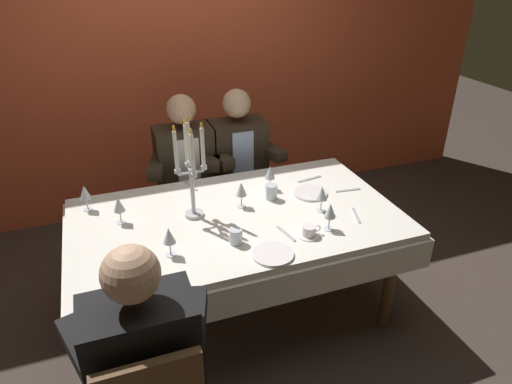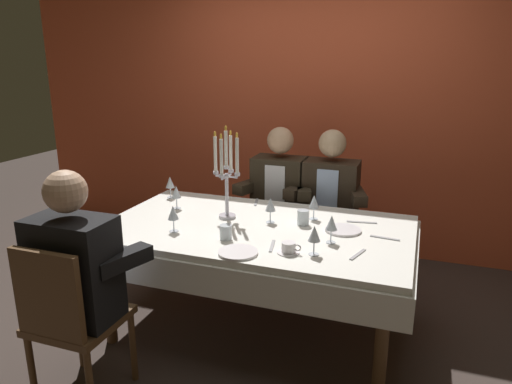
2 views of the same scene
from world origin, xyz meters
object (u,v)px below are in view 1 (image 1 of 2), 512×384
wine_glass_3 (330,211)px  wine_glass_2 (85,193)px  dinner_plate_0 (273,254)px  wine_glass_6 (169,236)px  water_tumbler_1 (271,192)px  candelabra (191,171)px  wine_glass_0 (322,194)px  wine_glass_1 (119,205)px  seated_diner_2 (237,154)px  coffee_cup_0 (309,232)px  dinner_plate_1 (310,193)px  water_tumbler_0 (236,236)px  wine_glass_5 (270,173)px  seated_diner_0 (144,358)px  wine_glass_4 (241,190)px  seated_diner_1 (185,161)px  dining_table (237,232)px

wine_glass_3 → wine_glass_2: bearing=151.3°
dinner_plate_0 → wine_glass_6: (-0.49, 0.18, 0.11)m
water_tumbler_1 → candelabra: bearing=-175.7°
dinner_plate_0 → water_tumbler_1: size_ratio=2.26×
wine_glass_0 → wine_glass_6: 0.94m
wine_glass_6 → wine_glass_1: bearing=116.8°
candelabra → seated_diner_2: (0.53, 0.80, -0.29)m
wine_glass_6 → coffee_cup_0: wine_glass_6 is taller
wine_glass_0 → seated_diner_2: bearing=101.1°
wine_glass_1 → coffee_cup_0: size_ratio=1.24×
candelabra → dinner_plate_1: size_ratio=2.76×
water_tumbler_0 → dinner_plate_1: bearing=30.7°
water_tumbler_0 → water_tumbler_1: size_ratio=0.91×
wine_glass_5 → seated_diner_0: (-0.97, -1.13, -0.12)m
wine_glass_5 → seated_diner_0: seated_diner_0 is taller
dinner_plate_1 → wine_glass_2: wine_glass_2 is taller
wine_glass_1 → wine_glass_4: same height
wine_glass_2 → seated_diner_1: 0.88m
water_tumbler_1 → seated_diner_2: seated_diner_2 is taller
dining_table → wine_glass_3: wine_glass_3 is taller
wine_glass_3 → water_tumbler_1: (-0.17, 0.44, -0.07)m
wine_glass_4 → wine_glass_5: bearing=32.2°
dining_table → wine_glass_1: size_ratio=11.83×
water_tumbler_0 → coffee_cup_0: bearing=-9.9°
dining_table → seated_diner_1: 0.90m
wine_glass_5 → wine_glass_3: bearing=-76.9°
water_tumbler_0 → coffee_cup_0: water_tumbler_0 is taller
coffee_cup_0 → wine_glass_3: bearing=9.6°
seated_diner_0 → seated_diner_1: (0.54, 1.77, 0.00)m
water_tumbler_1 → seated_diner_1: 0.86m
dinner_plate_1 → wine_glass_1: wine_glass_1 is taller
wine_glass_4 → coffee_cup_0: size_ratio=1.24×
dining_table → wine_glass_2: size_ratio=11.83×
dining_table → water_tumbler_1: bearing=24.3°
wine_glass_2 → seated_diner_1: bearing=36.4°
water_tumbler_1 → coffee_cup_0: 0.47m
seated_diner_1 → coffee_cup_0: bearing=-71.0°
wine_glass_0 → wine_glass_1: (-1.14, 0.27, 0.00)m
wine_glass_1 → seated_diner_2: seated_diner_2 is taller
wine_glass_1 → water_tumbler_0: wine_glass_1 is taller
dinner_plate_0 → wine_glass_3: wine_glass_3 is taller
wine_glass_5 → water_tumbler_1: wine_glass_5 is taller
wine_glass_1 → seated_diner_2: bearing=38.2°
seated_diner_0 → candelabra: bearing=66.4°
candelabra → dinner_plate_0: (0.29, -0.53, -0.28)m
dining_table → seated_diner_0: 1.11m
wine_glass_1 → wine_glass_5: size_ratio=1.00×
dinner_plate_1 → wine_glass_5: 0.29m
dinner_plate_1 → wine_glass_6: bearing=-159.7°
wine_glass_0 → wine_glass_3: bearing=-104.8°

